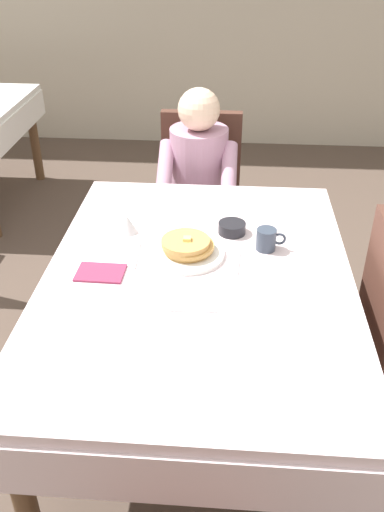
{
  "coord_description": "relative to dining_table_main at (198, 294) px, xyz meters",
  "views": [
    {
      "loc": [
        0.1,
        -1.62,
        1.83
      ],
      "look_at": [
        -0.02,
        0.03,
        0.79
      ],
      "focal_mm": 38.34,
      "sensor_mm": 36.0,
      "label": 1
    }
  ],
  "objects": [
    {
      "name": "chair_diner",
      "position": [
        -0.07,
        1.17,
        -0.12
      ],
      "size": [
        0.44,
        0.45,
        0.93
      ],
      "rotation": [
        0.0,
        0.0,
        3.14
      ],
      "color": "#4C2D23",
      "rests_on": "ground"
    },
    {
      "name": "ground_plane",
      "position": [
        0.0,
        0.0,
        -0.65
      ],
      "size": [
        14.0,
        14.0,
        0.0
      ],
      "primitive_type": "plane",
      "color": "brown"
    },
    {
      "name": "napkin_folded",
      "position": [
        -0.35,
        -0.03,
        0.09
      ],
      "size": [
        0.17,
        0.12,
        0.01
      ],
      "primitive_type": "cube",
      "rotation": [
        0.0,
        0.0,
        -0.02
      ],
      "color": "#8C2D4C",
      "rests_on": "dining_table_main"
    },
    {
      "name": "syrup_pitcher",
      "position": [
        -0.3,
        0.27,
        0.13
      ],
      "size": [
        0.08,
        0.08,
        0.07
      ],
      "color": "silver",
      "rests_on": "dining_table_main"
    },
    {
      "name": "breakfast_stack",
      "position": [
        -0.05,
        0.12,
        0.13
      ],
      "size": [
        0.2,
        0.19,
        0.06
      ],
      "color": "tan",
      "rests_on": "plate_breakfast"
    },
    {
      "name": "cup_coffee",
      "position": [
        0.25,
        0.19,
        0.13
      ],
      "size": [
        0.11,
        0.08,
        0.08
      ],
      "color": "#333D4C",
      "rests_on": "dining_table_main"
    },
    {
      "name": "diner_person",
      "position": [
        -0.07,
        1.01,
        0.02
      ],
      "size": [
        0.4,
        0.43,
        1.12
      ],
      "rotation": [
        0.0,
        0.0,
        3.14
      ],
      "color": "#B2849E",
      "rests_on": "ground"
    },
    {
      "name": "fork_left_of_plate",
      "position": [
        -0.24,
        0.1,
        0.09
      ],
      "size": [
        0.02,
        0.18,
        0.0
      ],
      "primitive_type": "cube",
      "rotation": [
        0.0,
        0.0,
        1.62
      ],
      "color": "silver",
      "rests_on": "dining_table_main"
    },
    {
      "name": "plate_breakfast",
      "position": [
        -0.05,
        0.12,
        0.1
      ],
      "size": [
        0.28,
        0.28,
        0.02
      ],
      "primitive_type": "cylinder",
      "color": "white",
      "rests_on": "dining_table_main"
    },
    {
      "name": "bowl_butter",
      "position": [
        0.12,
        0.3,
        0.11
      ],
      "size": [
        0.11,
        0.11,
        0.04
      ],
      "primitive_type": "cylinder",
      "color": "black",
      "rests_on": "dining_table_main"
    },
    {
      "name": "spoon_near_edge",
      "position": [
        0.0,
        -0.22,
        0.09
      ],
      "size": [
        0.15,
        0.02,
        0.0
      ],
      "primitive_type": "cube",
      "rotation": [
        0.0,
        0.0,
        0.05
      ],
      "color": "silver",
      "rests_on": "dining_table_main"
    },
    {
      "name": "dining_table_main",
      "position": [
        0.0,
        0.0,
        0.0
      ],
      "size": [
        1.12,
        1.52,
        0.74
      ],
      "color": "silver",
      "rests_on": "ground"
    },
    {
      "name": "knife_right_of_plate",
      "position": [
        0.14,
        0.1,
        0.09
      ],
      "size": [
        0.02,
        0.2,
        0.0
      ],
      "primitive_type": "cube",
      "rotation": [
        0.0,
        0.0,
        1.52
      ],
      "color": "silver",
      "rests_on": "dining_table_main"
    }
  ]
}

